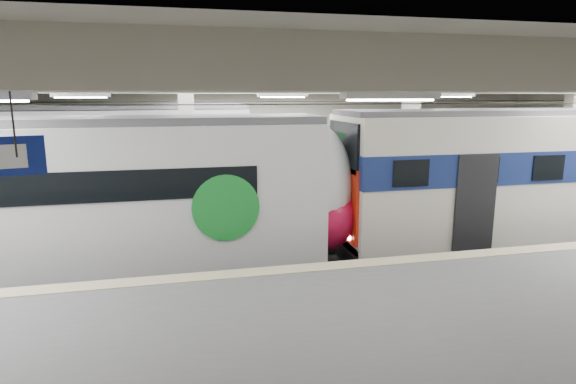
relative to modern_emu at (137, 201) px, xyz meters
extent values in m
cube|color=black|center=(4.47, 0.00, -2.22)|extent=(36.00, 24.00, 0.10)
cube|color=silver|center=(4.47, 0.00, 3.38)|extent=(36.00, 24.00, 0.20)
cube|color=beige|center=(4.47, 10.00, 0.58)|extent=(30.00, 0.10, 5.50)
cube|color=beige|center=(4.47, -10.00, 0.58)|extent=(30.00, 0.10, 5.50)
cube|color=#5B5B5E|center=(4.47, -6.50, -1.62)|extent=(30.00, 7.00, 1.10)
cube|color=#C3B58A|center=(4.47, -3.25, -1.06)|extent=(30.00, 0.50, 0.02)
cube|color=beige|center=(1.47, 3.00, 0.58)|extent=(0.50, 0.50, 5.50)
cube|color=beige|center=(9.47, 3.00, 0.58)|extent=(0.50, 0.50, 5.50)
cube|color=beige|center=(16.47, 3.00, 0.58)|extent=(0.50, 0.50, 5.50)
cube|color=beige|center=(4.47, 0.00, 3.08)|extent=(30.00, 18.00, 0.50)
cube|color=#59544C|center=(4.47, 0.00, -2.09)|extent=(30.00, 1.52, 0.16)
cube|color=#59544C|center=(4.47, 5.50, -2.09)|extent=(30.00, 1.52, 0.16)
cylinder|color=black|center=(4.47, 0.00, 2.53)|extent=(30.00, 0.03, 0.03)
cylinder|color=black|center=(4.47, 5.50, 2.53)|extent=(30.00, 0.03, 0.03)
cube|color=white|center=(4.47, -2.00, 2.75)|extent=(26.00, 8.40, 0.12)
cube|color=silver|center=(-1.21, 0.00, 0.19)|extent=(12.35, 2.75, 3.70)
ellipsoid|color=silver|center=(4.97, 0.00, 0.19)|extent=(2.18, 2.70, 3.63)
ellipsoid|color=#BB0F36|center=(5.09, 0.00, -0.63)|extent=(2.32, 2.75, 2.22)
cylinder|color=#198A2E|center=(2.25, -1.41, 0.00)|extent=(1.71, 0.06, 1.71)
cube|color=#4C4C51|center=(-1.21, 0.00, 2.14)|extent=(12.35, 2.26, 0.20)
cube|color=black|center=(-1.21, 0.00, -1.82)|extent=(12.35, 1.93, 0.70)
cube|color=beige|center=(12.65, 0.00, 0.26)|extent=(13.54, 2.97, 3.85)
cube|color=navy|center=(12.65, 0.00, 0.72)|extent=(13.58, 3.03, 0.94)
cube|color=red|center=(5.84, 0.00, -0.28)|extent=(0.08, 2.52, 2.12)
cube|color=black|center=(5.84, 0.00, 1.34)|extent=(0.08, 2.37, 1.39)
cube|color=#4C4C51|center=(12.65, 0.00, 2.27)|extent=(13.54, 2.31, 0.16)
cube|color=black|center=(12.65, 0.00, -1.82)|extent=(13.54, 2.08, 0.70)
cube|color=silver|center=(-3.53, 5.50, 0.30)|extent=(14.58, 3.54, 3.93)
cube|color=#198A2E|center=(-3.53, 5.50, 0.81)|extent=(14.62, 3.60, 0.83)
cube|color=#4C4C51|center=(-3.53, 5.50, 2.36)|extent=(14.56, 3.02, 0.16)
cube|color=black|center=(-3.53, 5.50, -1.87)|extent=(14.57, 3.23, 0.60)
cylinder|color=black|center=(-0.84, -6.64, 2.53)|extent=(0.02, 0.02, 1.00)
camera|label=1|loc=(1.11, -13.23, 2.81)|focal=30.00mm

